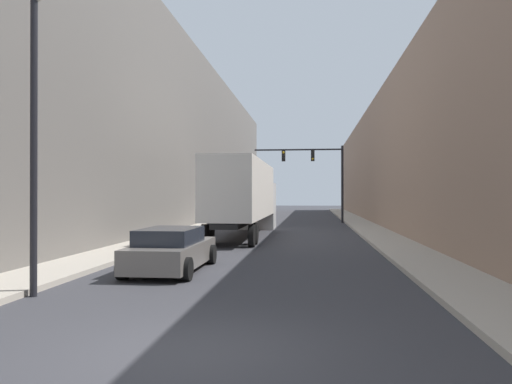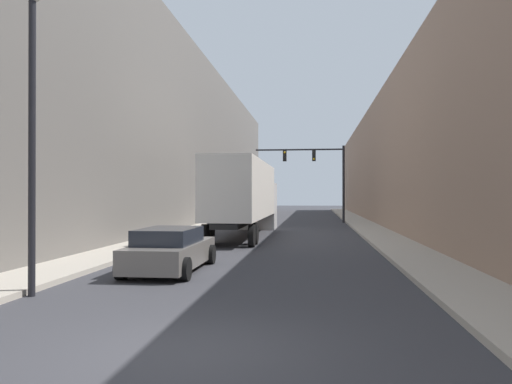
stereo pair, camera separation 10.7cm
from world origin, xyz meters
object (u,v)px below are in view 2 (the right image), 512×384
Objects in this scene: sedan_car at (171,250)px; traffic_signal_gantry at (322,169)px; semi_truck at (246,195)px; street_lamp at (32,96)px.

traffic_signal_gantry is (4.95, 26.89, 3.82)m from sedan_car.
semi_truck is at bearing -107.67° from traffic_signal_gantry.
traffic_signal_gantry reaches higher than sedan_car.
sedan_car is 0.63× the size of traffic_signal_gantry.
traffic_signal_gantry is at bearing 79.58° from sedan_car.
street_lamp is at bearing -117.08° from sedan_car.
sedan_car is 0.65× the size of street_lamp.
semi_truck reaches higher than sedan_car.
semi_truck is 14.71m from traffic_signal_gantry.
street_lamp reaches higher than semi_truck.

